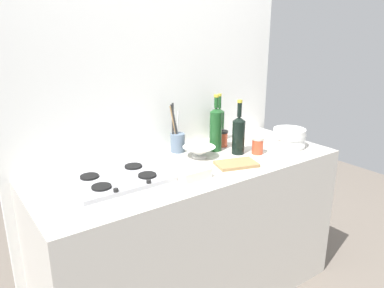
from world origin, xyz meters
name	(u,v)px	position (x,y,z in m)	size (l,w,h in m)	color
counter_block	(192,233)	(0.00, 0.00, 0.45)	(1.80, 0.70, 0.90)	beige
backsplash_panel	(157,109)	(0.00, 0.38, 1.15)	(1.90, 0.06, 2.31)	white
stovetop_hob	(119,179)	(-0.45, 0.02, 0.91)	(0.49, 0.34, 0.04)	#B2B2B7
plate_stack	(289,138)	(0.70, -0.11, 0.96)	(0.21, 0.21, 0.12)	white
wine_bottle_leftmost	(239,134)	(0.34, -0.01, 1.03)	(0.08, 0.08, 0.34)	black
wine_bottle_mid_left	(216,128)	(0.26, 0.11, 1.05)	(0.08, 0.08, 0.36)	#19471E
wine_bottle_mid_right	(219,123)	(0.42, 0.27, 1.02)	(0.07, 0.07, 0.33)	#19471E
mixing_bowl	(199,151)	(0.10, 0.07, 0.94)	(0.20, 0.20, 0.07)	white
butter_dish	(194,174)	(-0.11, -0.18, 0.93)	(0.17, 0.10, 0.05)	silver
utensil_crock	(177,141)	(0.05, 0.23, 0.97)	(0.09, 0.09, 0.31)	slate
condiment_jar_front	(222,138)	(0.35, 0.16, 0.95)	(0.08, 0.08, 0.10)	#C64C2D
condiment_jar_rear	(258,146)	(0.43, -0.09, 0.95)	(0.07, 0.07, 0.10)	#C64C2D
cutting_board	(236,164)	(0.19, -0.17, 0.91)	(0.23, 0.14, 0.02)	#9E7A4C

